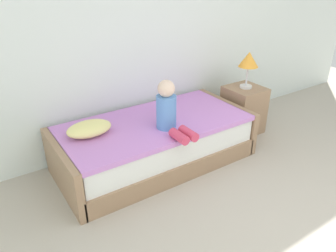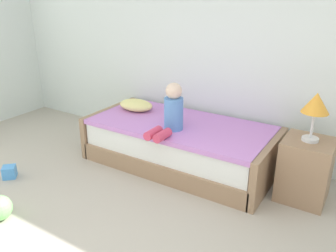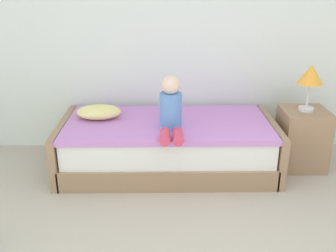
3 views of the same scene
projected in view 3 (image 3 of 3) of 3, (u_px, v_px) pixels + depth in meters
The scene contains 6 objects.
wall_rear at pixel (218, 14), 3.96m from camera, with size 7.20×0.10×2.90m, color silver.
bed at pixel (168, 145), 3.84m from camera, with size 2.11×1.00×0.50m.
nightstand at pixel (302, 138), 3.86m from camera, with size 0.44×0.44×0.60m, color #997556.
table_lamp at pixel (311, 77), 3.62m from camera, with size 0.24×0.24×0.45m.
child_figure at pixel (171, 109), 3.46m from camera, with size 0.20×0.51×0.50m.
pillow at pixel (99, 112), 3.81m from camera, with size 0.44×0.30×0.13m, color #F2E58C.
Camera 3 is at (-0.57, -1.50, 1.84)m, focal length 41.11 mm.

